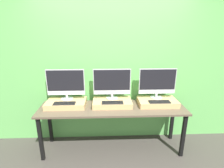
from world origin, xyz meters
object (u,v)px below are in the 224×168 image
monitor_left (66,84)px  keyboard_right (160,102)px  keyboard_left (64,103)px  monitor_center (112,83)px  monitor_right (157,82)px  keyboard_center (112,103)px

monitor_left → keyboard_right: size_ratio=1.80×
monitor_left → keyboard_left: monitor_left is taller
monitor_center → monitor_right: (0.72, 0.00, 0.00)m
keyboard_left → keyboard_right: (1.45, 0.00, 0.00)m
keyboard_left → monitor_right: size_ratio=0.55×
keyboard_left → keyboard_center: bearing=0.0°
keyboard_left → keyboard_center: 0.72m
monitor_center → monitor_right: size_ratio=1.00×
keyboard_left → keyboard_center: same height
keyboard_right → keyboard_center: bearing=180.0°
monitor_left → keyboard_center: monitor_left is taller
keyboard_left → monitor_center: size_ratio=0.55×
keyboard_left → monitor_left: bearing=90.0°
monitor_center → monitor_right: 0.72m
monitor_left → keyboard_center: 0.79m
monitor_center → keyboard_right: bearing=-14.6°
monitor_center → monitor_right: bearing=0.0°
keyboard_center → monitor_right: size_ratio=0.55×
monitor_center → keyboard_center: 0.32m
monitor_right → monitor_center: bearing=180.0°
monitor_center → keyboard_right: (0.72, -0.19, -0.25)m
monitor_right → keyboard_right: 0.32m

